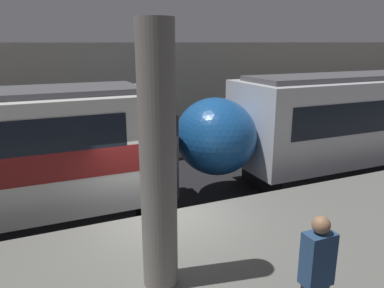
# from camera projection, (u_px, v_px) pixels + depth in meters

# --- Properties ---
(ground_plane) EXTENTS (120.00, 120.00, 0.00)m
(ground_plane) POSITION_uv_depth(u_px,v_px,m) (162.00, 254.00, 8.69)
(ground_plane) COLOR black
(station_rear_barrier) EXTENTS (50.00, 0.15, 4.75)m
(station_rear_barrier) POSITION_uv_depth(u_px,v_px,m) (101.00, 107.00, 14.14)
(station_rear_barrier) COLOR #B2AD9E
(station_rear_barrier) RESTS_ON ground
(support_pillar_near) EXTENTS (0.54, 0.54, 4.01)m
(support_pillar_near) POSITION_uv_depth(u_px,v_px,m) (158.00, 162.00, 5.44)
(support_pillar_near) COLOR slate
(support_pillar_near) RESTS_ON platform
(person_waiting) EXTENTS (0.38, 0.24, 1.70)m
(person_waiting) POSITION_uv_depth(u_px,v_px,m) (316.00, 275.00, 4.62)
(person_waiting) COLOR #473D33
(person_waiting) RESTS_ON platform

